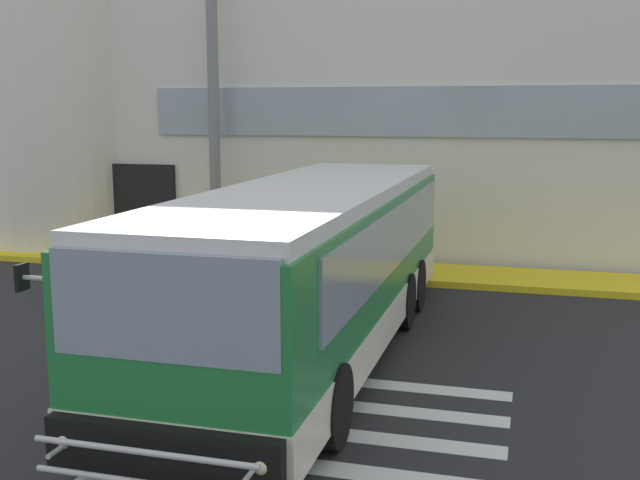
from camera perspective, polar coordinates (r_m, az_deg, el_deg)
name	(u,v)px	position (r m, az deg, el deg)	size (l,w,h in m)	color
ground_plane	(277,327)	(13.93, -3.24, -6.47)	(80.00, 90.00, 0.02)	#232326
bay_paint_stripes	(322,432)	(9.59, 0.13, -14.07)	(4.40, 3.96, 0.01)	silver
terminal_building	(372,92)	(24.75, 3.91, 10.89)	(20.32, 13.80, 8.79)	silver
boarding_curb	(341,269)	(18.39, 1.56, -2.19)	(22.52, 2.00, 0.15)	yellow
entry_support_column	(214,115)	(19.67, -7.89, 9.16)	(0.28, 0.28, 7.12)	slate
bus_main_foreground	(311,273)	(12.05, -0.67, -2.44)	(3.05, 10.57, 2.70)	#1E7238
passenger_near_column	(239,223)	(19.17, -6.02, 1.30)	(0.41, 0.48, 1.68)	#4C4233
passenger_by_doorway	(266,228)	(18.31, -4.04, 0.93)	(0.52, 0.38, 1.68)	#4C4233
passenger_at_curb_edge	(328,231)	(17.75, 0.57, 0.67)	(0.56, 0.33, 1.68)	#1E2338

